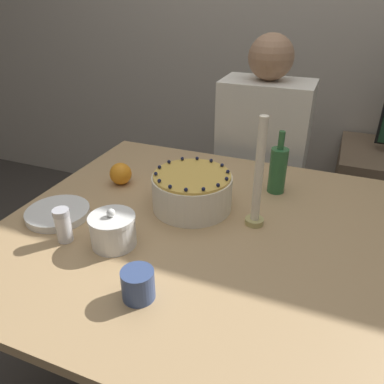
# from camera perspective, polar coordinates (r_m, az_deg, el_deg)

# --- Properties ---
(ground_plane) EXTENTS (12.00, 12.00, 0.00)m
(ground_plane) POSITION_cam_1_polar(r_m,az_deg,el_deg) (1.68, 1.78, -26.79)
(ground_plane) COLOR #3D3833
(wall_behind) EXTENTS (8.00, 0.05, 2.60)m
(wall_behind) POSITION_cam_1_polar(r_m,az_deg,el_deg) (2.32, 15.68, 25.85)
(wall_behind) COLOR #ADA393
(wall_behind) RESTS_ON ground_plane
(dining_table) EXTENTS (1.24, 1.10, 0.73)m
(dining_table) POSITION_cam_1_polar(r_m,az_deg,el_deg) (1.21, 2.23, -9.77)
(dining_table) COLOR tan
(dining_table) RESTS_ON ground_plane
(cake) EXTENTS (0.26, 0.26, 0.13)m
(cake) POSITION_cam_1_polar(r_m,az_deg,el_deg) (1.22, -0.00, 0.16)
(cake) COLOR #EFE5CC
(cake) RESTS_ON dining_table
(sugar_bowl) EXTENTS (0.13, 0.13, 0.12)m
(sugar_bowl) POSITION_cam_1_polar(r_m,az_deg,el_deg) (1.08, -11.94, -5.71)
(sugar_bowl) COLOR white
(sugar_bowl) RESTS_ON dining_table
(sugar_shaker) EXTENTS (0.05, 0.05, 0.10)m
(sugar_shaker) POSITION_cam_1_polar(r_m,az_deg,el_deg) (1.13, -19.03, -4.78)
(sugar_shaker) COLOR white
(sugar_shaker) RESTS_ON dining_table
(plate_stack) EXTENTS (0.20, 0.20, 0.02)m
(plate_stack) POSITION_cam_1_polar(r_m,az_deg,el_deg) (1.27, -19.76, -3.03)
(plate_stack) COLOR white
(plate_stack) RESTS_ON dining_table
(candle) EXTENTS (0.06, 0.06, 0.35)m
(candle) POSITION_cam_1_polar(r_m,az_deg,el_deg) (1.11, 10.02, 1.50)
(candle) COLOR tan
(candle) RESTS_ON dining_table
(bottle) EXTENTS (0.06, 0.06, 0.23)m
(bottle) POSITION_cam_1_polar(r_m,az_deg,el_deg) (1.35, 12.96, 3.39)
(bottle) COLOR #2D6638
(bottle) RESTS_ON dining_table
(cup) EXTENTS (0.08, 0.08, 0.08)m
(cup) POSITION_cam_1_polar(r_m,az_deg,el_deg) (0.91, -8.22, -13.76)
(cup) COLOR #384C7F
(cup) RESTS_ON dining_table
(orange_fruit_0) EXTENTS (0.08, 0.08, 0.08)m
(orange_fruit_0) POSITION_cam_1_polar(r_m,az_deg,el_deg) (1.41, -10.82, 2.76)
(orange_fruit_0) COLOR orange
(orange_fruit_0) RESTS_ON dining_table
(person_man_blue_shirt) EXTENTS (0.40, 0.34, 1.22)m
(person_man_blue_shirt) POSITION_cam_1_polar(r_m,az_deg,el_deg) (1.88, 10.15, 1.35)
(person_man_blue_shirt) COLOR #595960
(person_man_blue_shirt) RESTS_ON ground_plane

